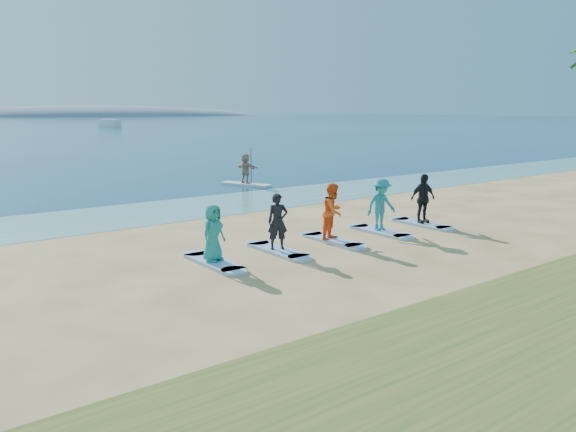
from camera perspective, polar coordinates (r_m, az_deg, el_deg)
ground at (r=14.76m, az=5.15°, el=-5.30°), size 600.00×600.00×0.00m
shallow_water at (r=23.41m, az=-12.34°, el=0.54°), size 600.00×600.00×0.00m
island_ridge at (r=327.64m, az=-18.68°, el=9.58°), size 220.00×56.00×18.00m
paddleboard at (r=30.54m, az=-4.30°, el=3.23°), size 1.66×3.06×0.12m
paddleboarder at (r=30.44m, az=-4.32°, el=4.84°), size 0.77×1.56×1.61m
boat_offshore_b at (r=135.09m, az=-17.65°, el=8.61°), size 3.25×6.60×1.73m
surfboard_0 at (r=15.22m, az=-7.54°, el=-4.68°), size 0.70×2.20×0.09m
student_0 at (r=15.03m, az=-7.62°, el=-1.70°), size 0.87×0.71×1.53m
surfboard_1 at (r=16.33m, az=-1.04°, el=-3.52°), size 0.70×2.20×0.09m
student_1 at (r=16.14m, az=-1.05°, el=-0.56°), size 0.70×0.60×1.63m
surfboard_2 at (r=17.62m, az=4.56°, el=-2.47°), size 0.70×2.20×0.09m
student_2 at (r=17.43m, az=4.60°, el=0.48°), size 1.05×0.95×1.76m
surfboard_3 at (r=19.07m, az=9.34°, el=-1.56°), size 0.70×2.20×0.09m
student_3 at (r=18.89m, az=9.43°, el=1.16°), size 1.21×0.80×1.75m
surfboard_4 at (r=20.63m, az=13.43°, el=-0.78°), size 0.70×2.20×0.09m
student_4 at (r=20.47m, az=13.54°, el=1.75°), size 1.09×0.61×1.75m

